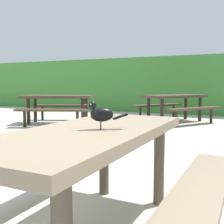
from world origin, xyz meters
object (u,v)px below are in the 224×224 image
object	(u,v)px
picnic_table_foreground	(91,156)
picnic_table_mid_left	(58,102)
bird_grackle	(100,114)
picnic_table_mid_right	(175,102)

from	to	relation	value
picnic_table_foreground	picnic_table_mid_left	bearing A→B (deg)	128.90
bird_grackle	picnic_table_mid_right	world-z (taller)	bird_grackle
picnic_table_foreground	bird_grackle	world-z (taller)	bird_grackle
picnic_table_foreground	picnic_table_mid_right	distance (m)	6.16
picnic_table_foreground	picnic_table_mid_left	size ratio (longest dim) A/B	0.81
bird_grackle	picnic_table_mid_right	xyz separation A→B (m)	(-0.98, 6.09, -0.29)
bird_grackle	picnic_table_mid_left	distance (m)	5.78
picnic_table_mid_left	picnic_table_mid_right	bearing A→B (deg)	31.34
bird_grackle	picnic_table_mid_left	size ratio (longest dim) A/B	0.11
bird_grackle	picnic_table_mid_left	world-z (taller)	bird_grackle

